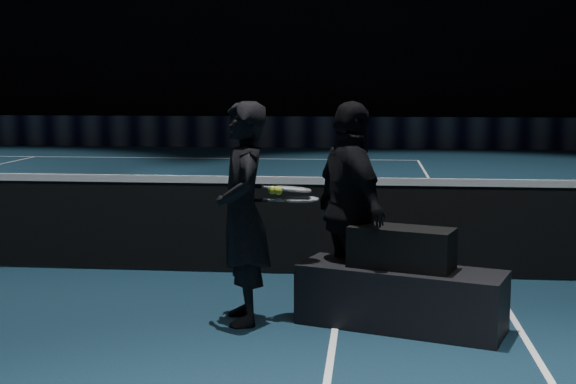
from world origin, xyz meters
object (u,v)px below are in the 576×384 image
object	(u,v)px
racket_bag	(402,248)
racket_lower	(301,199)
player_a	(243,213)
tennis_balls	(275,188)
player_b	(351,210)
racket_upper	(293,189)
player_bench	(401,298)

from	to	relation	value
racket_bag	racket_lower	bearing A→B (deg)	-171.89
player_a	tennis_balls	xyz separation A→B (m)	(0.24, 0.08, 0.19)
player_b	racket_upper	xyz separation A→B (m)	(-0.44, -0.09, 0.17)
player_b	racket_lower	xyz separation A→B (m)	(-0.38, -0.11, 0.10)
player_a	tennis_balls	distance (m)	0.32
racket_bag	racket_upper	size ratio (longest dim) A/B	1.13
racket_bag	player_b	size ratio (longest dim) A/B	0.45
player_bench	racket_upper	distance (m)	1.16
tennis_balls	player_a	bearing A→B (deg)	-162.68
player_bench	tennis_balls	xyz separation A→B (m)	(-0.96, 0.10, 0.81)
racket_bag	racket_lower	distance (m)	0.85
player_bench	player_a	world-z (taller)	player_a
player_b	tennis_balls	bearing A→B (deg)	78.40
player_b	racket_lower	distance (m)	0.41
player_bench	tennis_balls	size ratio (longest dim) A/B	12.83
player_a	tennis_balls	bearing A→B (deg)	91.05
racket_lower	racket_upper	xyz separation A→B (m)	(-0.06, 0.02, 0.07)
racket_bag	player_a	world-z (taller)	player_a
tennis_balls	racket_lower	bearing A→B (deg)	14.72
player_a	racket_upper	distance (m)	0.44
racket_bag	tennis_balls	world-z (taller)	tennis_balls
player_bench	tennis_balls	bearing A→B (deg)	-166.91
player_a	player_b	world-z (taller)	same
racket_bag	tennis_balls	xyz separation A→B (m)	(-0.96, 0.10, 0.42)
racket_lower	racket_upper	size ratio (longest dim) A/B	1.00
player_bench	player_b	bearing A→B (deg)	165.30
racket_upper	tennis_balls	xyz separation A→B (m)	(-0.13, -0.07, 0.01)
player_a	racket_upper	xyz separation A→B (m)	(0.37, 0.15, 0.17)
player_a	racket_bag	bearing A→B (deg)	72.73
player_bench	player_a	xyz separation A→B (m)	(-1.21, 0.02, 0.62)
player_b	racket_upper	bearing A→B (deg)	73.81
racket_lower	player_bench	bearing A→B (deg)	-26.92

